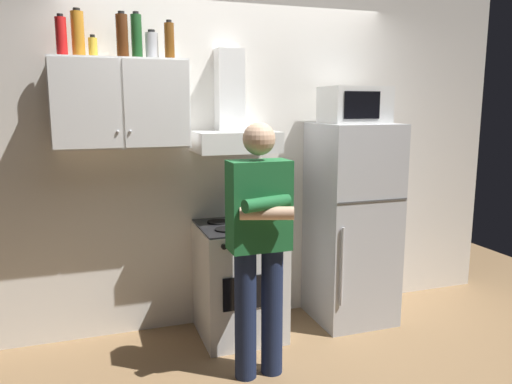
{
  "coord_description": "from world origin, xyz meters",
  "views": [
    {
      "loc": [
        -1.08,
        -3.17,
        1.74
      ],
      "look_at": [
        0.0,
        0.0,
        1.15
      ],
      "focal_mm": 34.72,
      "sensor_mm": 36.0,
      "label": 1
    }
  ],
  "objects_px": {
    "stove_oven": "(239,280)",
    "person_standing": "(259,242)",
    "bottle_soda_red": "(61,36)",
    "bottle_beer_brown": "(169,41)",
    "microwave": "(354,105)",
    "bottle_liquor_amber": "(78,34)",
    "bottle_rum_dark": "(122,36)",
    "range_hood": "(233,125)",
    "cooking_pot": "(261,219)",
    "refrigerator": "(352,223)",
    "upper_cabinet": "(121,104)",
    "bottle_wine_green": "(137,37)",
    "bottle_canister_steel": "(152,46)",
    "bottle_spice_jar": "(93,47)"
  },
  "relations": [
    {
      "from": "bottle_soda_red",
      "to": "bottle_liquor_amber",
      "type": "bearing_deg",
      "value": 15.89
    },
    {
      "from": "stove_oven",
      "to": "person_standing",
      "type": "height_order",
      "value": "person_standing"
    },
    {
      "from": "refrigerator",
      "to": "bottle_canister_steel",
      "type": "height_order",
      "value": "bottle_canister_steel"
    },
    {
      "from": "cooking_pot",
      "to": "bottle_canister_steel",
      "type": "height_order",
      "value": "bottle_canister_steel"
    },
    {
      "from": "bottle_beer_brown",
      "to": "bottle_soda_red",
      "type": "distance_m",
      "value": 0.69
    },
    {
      "from": "range_hood",
      "to": "bottle_soda_red",
      "type": "relative_size",
      "value": 2.82
    },
    {
      "from": "person_standing",
      "to": "bottle_canister_steel",
      "type": "relative_size",
      "value": 8.26
    },
    {
      "from": "bottle_rum_dark",
      "to": "stove_oven",
      "type": "bearing_deg",
      "value": -6.99
    },
    {
      "from": "upper_cabinet",
      "to": "cooking_pot",
      "type": "xyz_separation_m",
      "value": [
        0.93,
        -0.24,
        -0.83
      ]
    },
    {
      "from": "bottle_spice_jar",
      "to": "bottle_liquor_amber",
      "type": "relative_size",
      "value": 0.48
    },
    {
      "from": "microwave",
      "to": "bottle_spice_jar",
      "type": "height_order",
      "value": "bottle_spice_jar"
    },
    {
      "from": "refrigerator",
      "to": "bottle_rum_dark",
      "type": "xyz_separation_m",
      "value": [
        -1.72,
        0.09,
        1.39
      ]
    },
    {
      "from": "refrigerator",
      "to": "bottle_liquor_amber",
      "type": "xyz_separation_m",
      "value": [
        -2.0,
        0.14,
        1.4
      ]
    },
    {
      "from": "stove_oven",
      "to": "bottle_canister_steel",
      "type": "relative_size",
      "value": 4.4
    },
    {
      "from": "bottle_canister_steel",
      "to": "bottle_beer_brown",
      "type": "bearing_deg",
      "value": -23.57
    },
    {
      "from": "bottle_wine_green",
      "to": "bottle_rum_dark",
      "type": "height_order",
      "value": "bottle_wine_green"
    },
    {
      "from": "bottle_spice_jar",
      "to": "bottle_liquor_amber",
      "type": "height_order",
      "value": "bottle_liquor_amber"
    },
    {
      "from": "person_standing",
      "to": "bottle_wine_green",
      "type": "bearing_deg",
      "value": 129.48
    },
    {
      "from": "person_standing",
      "to": "upper_cabinet",
      "type": "bearing_deg",
      "value": 135.74
    },
    {
      "from": "bottle_liquor_amber",
      "to": "stove_oven",
      "type": "bearing_deg",
      "value": -7.81
    },
    {
      "from": "cooking_pot",
      "to": "bottle_canister_steel",
      "type": "xyz_separation_m",
      "value": [
        -0.7,
        0.26,
        1.22
      ]
    },
    {
      "from": "range_hood",
      "to": "cooking_pot",
      "type": "height_order",
      "value": "range_hood"
    },
    {
      "from": "bottle_beer_brown",
      "to": "refrigerator",
      "type": "bearing_deg",
      "value": -3.88
    },
    {
      "from": "bottle_wine_green",
      "to": "bottle_canister_steel",
      "type": "distance_m",
      "value": 0.12
    },
    {
      "from": "microwave",
      "to": "bottle_liquor_amber",
      "type": "relative_size",
      "value": 1.54
    },
    {
      "from": "person_standing",
      "to": "bottle_soda_red",
      "type": "relative_size",
      "value": 6.17
    },
    {
      "from": "bottle_wine_green",
      "to": "bottle_beer_brown",
      "type": "bearing_deg",
      "value": -14.36
    },
    {
      "from": "range_hood",
      "to": "refrigerator",
      "type": "xyz_separation_m",
      "value": [
        0.95,
        -0.13,
        -0.8
      ]
    },
    {
      "from": "upper_cabinet",
      "to": "range_hood",
      "type": "bearing_deg",
      "value": 0.09
    },
    {
      "from": "bottle_wine_green",
      "to": "bottle_beer_brown",
      "type": "xyz_separation_m",
      "value": [
        0.21,
        -0.05,
        -0.03
      ]
    },
    {
      "from": "bottle_soda_red",
      "to": "bottle_liquor_amber",
      "type": "distance_m",
      "value": 0.11
    },
    {
      "from": "bottle_spice_jar",
      "to": "bottle_liquor_amber",
      "type": "bearing_deg",
      "value": 179.94
    },
    {
      "from": "cooking_pot",
      "to": "range_hood",
      "type": "bearing_deg",
      "value": 117.88
    },
    {
      "from": "bottle_spice_jar",
      "to": "bottle_liquor_amber",
      "type": "xyz_separation_m",
      "value": [
        -0.09,
        0.0,
        0.08
      ]
    },
    {
      "from": "bottle_beer_brown",
      "to": "bottle_liquor_amber",
      "type": "height_order",
      "value": "bottle_liquor_amber"
    },
    {
      "from": "cooking_pot",
      "to": "bottle_liquor_amber",
      "type": "bearing_deg",
      "value": 167.43
    },
    {
      "from": "microwave",
      "to": "bottle_liquor_amber",
      "type": "bearing_deg",
      "value": 176.43
    },
    {
      "from": "range_hood",
      "to": "microwave",
      "type": "relative_size",
      "value": 1.56
    },
    {
      "from": "bottle_spice_jar",
      "to": "bottle_beer_brown",
      "type": "height_order",
      "value": "bottle_beer_brown"
    },
    {
      "from": "bottle_beer_brown",
      "to": "bottle_wine_green",
      "type": "bearing_deg",
      "value": 165.64
    },
    {
      "from": "bottle_liquor_amber",
      "to": "bottle_soda_red",
      "type": "bearing_deg",
      "value": -164.11
    },
    {
      "from": "stove_oven",
      "to": "refrigerator",
      "type": "height_order",
      "value": "refrigerator"
    },
    {
      "from": "bottle_wine_green",
      "to": "bottle_soda_red",
      "type": "relative_size",
      "value": 1.18
    },
    {
      "from": "microwave",
      "to": "stove_oven",
      "type": "bearing_deg",
      "value": -178.85
    },
    {
      "from": "cooking_pot",
      "to": "bottle_beer_brown",
      "type": "distance_m",
      "value": 1.4
    },
    {
      "from": "bottle_rum_dark",
      "to": "refrigerator",
      "type": "bearing_deg",
      "value": -3.12
    },
    {
      "from": "bottle_beer_brown",
      "to": "microwave",
      "type": "bearing_deg",
      "value": -3.13
    },
    {
      "from": "bottle_rum_dark",
      "to": "bottle_liquor_amber",
      "type": "distance_m",
      "value": 0.28
    },
    {
      "from": "upper_cabinet",
      "to": "person_standing",
      "type": "height_order",
      "value": "upper_cabinet"
    },
    {
      "from": "upper_cabinet",
      "to": "refrigerator",
      "type": "xyz_separation_m",
      "value": [
        1.75,
        -0.12,
        -0.95
      ]
    }
  ]
}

